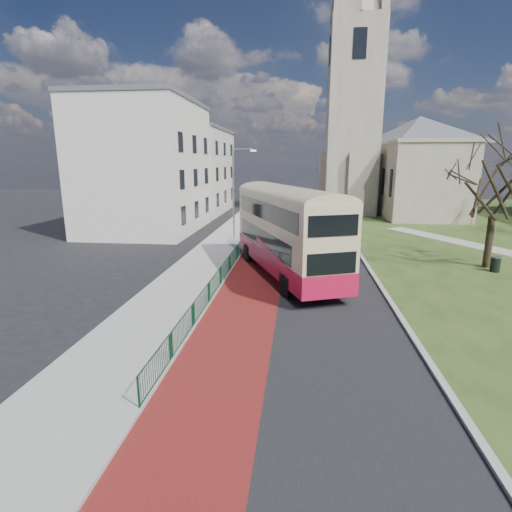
# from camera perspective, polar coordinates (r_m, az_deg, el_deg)

# --- Properties ---
(ground) EXTENTS (160.00, 160.00, 0.00)m
(ground) POSITION_cam_1_polar(r_m,az_deg,el_deg) (18.98, 1.49, -8.10)
(ground) COLOR black
(ground) RESTS_ON ground
(road_carriageway) EXTENTS (9.00, 120.00, 0.01)m
(road_carriageway) POSITION_cam_1_polar(r_m,az_deg,el_deg) (38.25, 6.25, 2.81)
(road_carriageway) COLOR black
(road_carriageway) RESTS_ON ground
(bus_lane) EXTENTS (3.40, 120.00, 0.01)m
(bus_lane) POSITION_cam_1_polar(r_m,az_deg,el_deg) (38.34, 2.20, 2.90)
(bus_lane) COLOR #591414
(bus_lane) RESTS_ON ground
(pavement_west) EXTENTS (4.00, 120.00, 0.12)m
(pavement_west) POSITION_cam_1_polar(r_m,az_deg,el_deg) (38.77, -3.41, 3.09)
(pavement_west) COLOR gray
(pavement_west) RESTS_ON ground
(kerb_west) EXTENTS (0.25, 120.00, 0.13)m
(kerb_west) POSITION_cam_1_polar(r_m,az_deg,el_deg) (38.49, -0.47, 3.05)
(kerb_west) COLOR #999993
(kerb_west) RESTS_ON ground
(kerb_east) EXTENTS (0.25, 80.00, 0.13)m
(kerb_east) POSITION_cam_1_polar(r_m,az_deg,el_deg) (40.47, 12.79, 3.22)
(kerb_east) COLOR #999993
(kerb_east) RESTS_ON ground
(pedestrian_railing) EXTENTS (0.07, 24.00, 1.12)m
(pedestrian_railing) POSITION_cam_1_polar(r_m,az_deg,el_deg) (22.96, -5.02, -2.86)
(pedestrian_railing) COLOR #0E3E22
(pedestrian_railing) RESTS_ON ground
(gothic_church) EXTENTS (16.38, 18.00, 40.00)m
(gothic_church) POSITION_cam_1_polar(r_m,az_deg,el_deg) (57.06, 18.48, 18.91)
(gothic_church) COLOR gray
(gothic_church) RESTS_ON ground
(street_block_near) EXTENTS (10.30, 14.30, 13.00)m
(street_block_near) POSITION_cam_1_polar(r_m,az_deg,el_deg) (42.52, -15.40, 12.29)
(street_block_near) COLOR silver
(street_block_near) RESTS_ON ground
(street_block_far) EXTENTS (10.30, 16.30, 11.50)m
(street_block_far) POSITION_cam_1_polar(r_m,az_deg,el_deg) (57.73, -9.47, 11.98)
(street_block_far) COLOR beige
(street_block_far) RESTS_ON ground
(streetlamp) EXTENTS (2.13, 0.18, 8.00)m
(streetlamp) POSITION_cam_1_polar(r_m,az_deg,el_deg) (36.16, -3.01, 9.60)
(streetlamp) COLOR gray
(streetlamp) RESTS_ON pavement_west
(bus) EXTENTS (7.38, 12.82, 5.28)m
(bus) POSITION_cam_1_polar(r_m,az_deg,el_deg) (24.41, 4.35, 4.05)
(bus) COLOR #B11033
(bus) RESTS_ON ground
(winter_tree_near) EXTENTS (7.33, 7.33, 8.81)m
(winter_tree_near) POSITION_cam_1_polar(r_m,az_deg,el_deg) (30.16, 31.30, 9.92)
(winter_tree_near) COLOR black
(winter_tree_near) RESTS_ON grass_green
(litter_bin) EXTENTS (0.69, 0.69, 1.00)m
(litter_bin) POSITION_cam_1_polar(r_m,az_deg,el_deg) (29.78, 31.00, -1.00)
(litter_bin) COLOR black
(litter_bin) RESTS_ON grass_green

